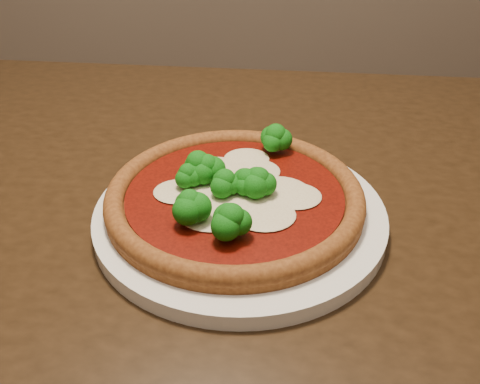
{
  "coord_description": "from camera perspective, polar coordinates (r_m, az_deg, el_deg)",
  "views": [
    {
      "loc": [
        -0.12,
        -0.31,
        1.12
      ],
      "look_at": [
        -0.12,
        0.18,
        0.79
      ],
      "focal_mm": 40.0,
      "sensor_mm": 36.0,
      "label": 1
    }
  ],
  "objects": [
    {
      "name": "plate",
      "position": [
        0.6,
        0.0,
        -2.44
      ],
      "size": [
        0.33,
        0.33,
        0.02
      ],
      "primitive_type": "cylinder",
      "color": "white",
      "rests_on": "dining_table"
    },
    {
      "name": "pizza",
      "position": [
        0.6,
        -0.65,
        -0.13
      ],
      "size": [
        0.29,
        0.29,
        0.06
      ],
      "rotation": [
        0.0,
        0.0,
        -0.26
      ],
      "color": "brown",
      "rests_on": "plate"
    },
    {
      "name": "dining_table",
      "position": [
        0.71,
        -5.49,
        -6.7
      ],
      "size": [
        1.34,
        1.0,
        0.75
      ],
      "rotation": [
        0.0,
        0.0,
        -0.11
      ],
      "color": "black",
      "rests_on": "floor"
    }
  ]
}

